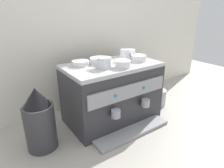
# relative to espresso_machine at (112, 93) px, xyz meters

# --- Properties ---
(ground_plane) EXTENTS (4.00, 4.00, 0.00)m
(ground_plane) POSITION_rel_espresso_machine_xyz_m (0.00, 0.01, -0.20)
(ground_plane) COLOR #9E998E
(tiled_backsplash_wall) EXTENTS (2.80, 0.03, 0.95)m
(tiled_backsplash_wall) POSITION_rel_espresso_machine_xyz_m (0.00, 0.33, 0.27)
(tiled_backsplash_wall) COLOR silver
(tiled_backsplash_wall) RESTS_ON ground_plane
(espresso_machine) EXTENTS (0.63, 0.47, 0.41)m
(espresso_machine) POSITION_rel_espresso_machine_xyz_m (0.00, 0.00, 0.00)
(espresso_machine) COLOR #2D2D33
(espresso_machine) RESTS_ON ground_plane
(ceramic_cup_0) EXTENTS (0.08, 0.10, 0.06)m
(ceramic_cup_0) POSITION_rel_espresso_machine_xyz_m (0.20, 0.06, 0.24)
(ceramic_cup_0) COLOR white
(ceramic_cup_0) RESTS_ON espresso_machine
(ceramic_cup_1) EXTENTS (0.09, 0.08, 0.08)m
(ceramic_cup_1) POSITION_rel_espresso_machine_xyz_m (0.12, 0.02, 0.25)
(ceramic_cup_1) COLOR white
(ceramic_cup_1) RESTS_ON espresso_machine
(ceramic_cup_2) EXTENTS (0.12, 0.08, 0.07)m
(ceramic_cup_2) POSITION_rel_espresso_machine_xyz_m (-0.10, -0.05, 0.24)
(ceramic_cup_2) COLOR white
(ceramic_cup_2) RESTS_ON espresso_machine
(ceramic_bowl_0) EXTENTS (0.11, 0.11, 0.03)m
(ceramic_bowl_0) POSITION_rel_espresso_machine_xyz_m (-0.19, 0.09, 0.22)
(ceramic_bowl_0) COLOR white
(ceramic_bowl_0) RESTS_ON espresso_machine
(ceramic_bowl_1) EXTENTS (0.11, 0.11, 0.04)m
(ceramic_bowl_1) POSITION_rel_espresso_machine_xyz_m (0.20, -0.04, 0.23)
(ceramic_bowl_1) COLOR white
(ceramic_bowl_1) RESTS_ON espresso_machine
(ceramic_bowl_2) EXTENTS (0.10, 0.10, 0.04)m
(ceramic_bowl_2) POSITION_rel_espresso_machine_xyz_m (0.01, -0.10, 0.23)
(ceramic_bowl_2) COLOR white
(ceramic_bowl_2) RESTS_ON espresso_machine
(ceramic_bowl_3) EXTENTS (0.13, 0.13, 0.04)m
(ceramic_bowl_3) POSITION_rel_espresso_machine_xyz_m (-0.06, 0.07, 0.22)
(ceramic_bowl_3) COLOR white
(ceramic_bowl_3) RESTS_ON espresso_machine
(coffee_grinder) EXTENTS (0.17, 0.17, 0.37)m
(coffee_grinder) POSITION_rel_espresso_machine_xyz_m (-0.51, -0.03, -0.03)
(coffee_grinder) COLOR #333338
(coffee_grinder) RESTS_ON ground_plane
(milk_pitcher) EXTENTS (0.10, 0.10, 0.13)m
(milk_pitcher) POSITION_rel_espresso_machine_xyz_m (0.44, -0.05, -0.14)
(milk_pitcher) COLOR #B7B7BC
(milk_pitcher) RESTS_ON ground_plane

